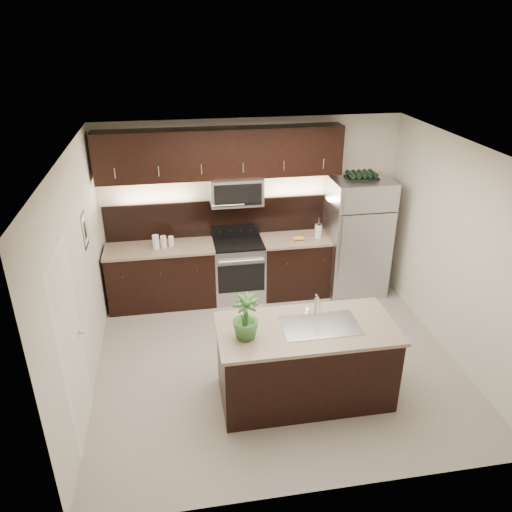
# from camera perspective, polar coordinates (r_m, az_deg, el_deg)

# --- Properties ---
(ground) EXTENTS (4.50, 4.50, 0.00)m
(ground) POSITION_cam_1_polar(r_m,az_deg,el_deg) (6.55, 2.32, -11.74)
(ground) COLOR gray
(ground) RESTS_ON ground
(room_walls) EXTENTS (4.52, 4.02, 2.71)m
(room_walls) POSITION_cam_1_polar(r_m,az_deg,el_deg) (5.63, 1.59, 1.75)
(room_walls) COLOR beige
(room_walls) RESTS_ON ground
(counter_run) EXTENTS (3.51, 0.65, 0.94)m
(counter_run) POSITION_cam_1_polar(r_m,az_deg,el_deg) (7.66, -3.53, -1.66)
(counter_run) COLOR black
(counter_run) RESTS_ON ground
(upper_fixtures) EXTENTS (3.49, 0.40, 1.66)m
(upper_fixtures) POSITION_cam_1_polar(r_m,az_deg,el_deg) (7.20, -3.82, 10.80)
(upper_fixtures) COLOR black
(upper_fixtures) RESTS_ON counter_run
(island) EXTENTS (1.96, 0.96, 0.94)m
(island) POSITION_cam_1_polar(r_m,az_deg,el_deg) (5.76, 5.63, -11.95)
(island) COLOR black
(island) RESTS_ON ground
(sink_faucet) EXTENTS (0.84, 0.50, 0.28)m
(sink_faucet) POSITION_cam_1_polar(r_m,az_deg,el_deg) (5.53, 7.34, -7.71)
(sink_faucet) COLOR silver
(sink_faucet) RESTS_ON island
(refrigerator) EXTENTS (0.89, 0.80, 1.84)m
(refrigerator) POSITION_cam_1_polar(r_m,az_deg,el_deg) (7.86, 11.36, 2.23)
(refrigerator) COLOR #B2B2B7
(refrigerator) RESTS_ON ground
(wine_rack) EXTENTS (0.45, 0.28, 0.11)m
(wine_rack) POSITION_cam_1_polar(r_m,az_deg,el_deg) (7.53, 11.99, 9.02)
(wine_rack) COLOR black
(wine_rack) RESTS_ON refrigerator
(plant) EXTENTS (0.36, 0.36, 0.50)m
(plant) POSITION_cam_1_polar(r_m,az_deg,el_deg) (5.17, -1.22, -7.00)
(plant) COLOR #2E5D25
(plant) RESTS_ON island
(canisters) EXTENTS (0.30, 0.15, 0.21)m
(canisters) POSITION_cam_1_polar(r_m,az_deg,el_deg) (7.37, -10.74, 1.61)
(canisters) COLOR silver
(canisters) RESTS_ON counter_run
(french_press) EXTENTS (0.11, 0.11, 0.32)m
(french_press) POSITION_cam_1_polar(r_m,az_deg,el_deg) (7.62, 7.13, 2.93)
(french_press) COLOR silver
(french_press) RESTS_ON counter_run
(bananas) EXTENTS (0.19, 0.15, 0.06)m
(bananas) POSITION_cam_1_polar(r_m,az_deg,el_deg) (7.54, 4.56, 2.06)
(bananas) COLOR gold
(bananas) RESTS_ON counter_run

